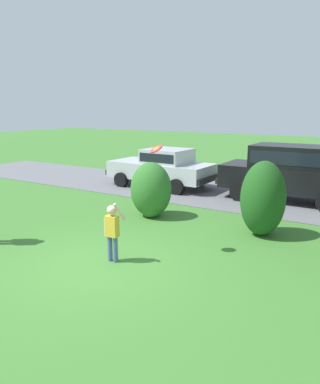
{
  "coord_description": "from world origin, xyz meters",
  "views": [
    {
      "loc": [
        4.88,
        -5.4,
        3.14
      ],
      "look_at": [
        0.08,
        2.35,
        1.1
      ],
      "focal_mm": 35.19,
      "sensor_mm": 36.0,
      "label": 1
    }
  ],
  "objects_px": {
    "parked_suv": "(290,170)",
    "child_thrower": "(112,229)",
    "frisbee": "(156,149)",
    "parked_sedan": "(163,166)"
  },
  "relations": [
    {
      "from": "parked_suv",
      "to": "child_thrower",
      "type": "bearing_deg",
      "value": -103.96
    },
    {
      "from": "parked_sedan",
      "to": "parked_suv",
      "type": "height_order",
      "value": "parked_suv"
    },
    {
      "from": "child_thrower",
      "to": "parked_suv",
      "type": "bearing_deg",
      "value": 76.04
    },
    {
      "from": "child_thrower",
      "to": "frisbee",
      "type": "bearing_deg",
      "value": 61.81
    },
    {
      "from": "parked_suv",
      "to": "child_thrower",
      "type": "relative_size",
      "value": 3.66
    },
    {
      "from": "parked_sedan",
      "to": "parked_suv",
      "type": "xyz_separation_m",
      "value": [
        4.9,
        0.26,
        0.23
      ]
    },
    {
      "from": "parked_suv",
      "to": "child_thrower",
      "type": "xyz_separation_m",
      "value": [
        -1.82,
        -7.32,
        -0.36
      ]
    },
    {
      "from": "frisbee",
      "to": "parked_sedan",
      "type": "bearing_deg",
      "value": 120.19
    },
    {
      "from": "parked_sedan",
      "to": "frisbee",
      "type": "xyz_separation_m",
      "value": [
        3.57,
        -6.14,
        1.45
      ]
    },
    {
      "from": "parked_suv",
      "to": "frisbee",
      "type": "xyz_separation_m",
      "value": [
        -1.33,
        -6.4,
        1.22
      ]
    }
  ]
}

